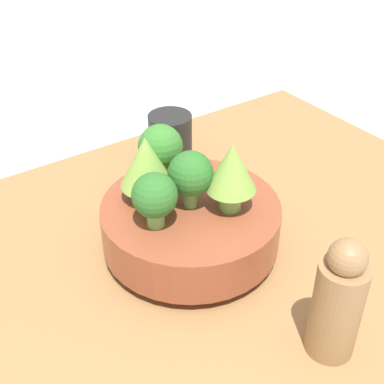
# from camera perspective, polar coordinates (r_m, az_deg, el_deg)

# --- Properties ---
(ground_plane) EXTENTS (6.00, 6.00, 0.00)m
(ground_plane) POSITION_cam_1_polar(r_m,az_deg,el_deg) (0.75, 0.28, -8.92)
(ground_plane) COLOR silver
(table) EXTENTS (0.92, 0.65, 0.04)m
(table) POSITION_cam_1_polar(r_m,az_deg,el_deg) (0.74, 0.28, -7.72)
(table) COLOR #9E7042
(table) RESTS_ON ground_plane
(bowl) EXTENTS (0.23, 0.23, 0.07)m
(bowl) POSITION_cam_1_polar(r_m,az_deg,el_deg) (0.70, 0.00, -3.42)
(bowl) COLOR brown
(bowl) RESTS_ON table
(broccoli_floret_front) EXTENTS (0.06, 0.06, 0.08)m
(broccoli_floret_front) POSITION_cam_1_polar(r_m,az_deg,el_deg) (0.71, -3.07, 4.80)
(broccoli_floret_front) COLOR #7AB256
(broccoli_floret_front) RESTS_ON bowl
(romanesco_piece_far) EXTENTS (0.06, 0.06, 0.09)m
(romanesco_piece_far) POSITION_cam_1_polar(r_m,az_deg,el_deg) (0.65, 4.26, 2.38)
(romanesco_piece_far) COLOR #7AB256
(romanesco_piece_far) RESTS_ON bowl
(broccoli_floret_right) EXTENTS (0.06, 0.06, 0.07)m
(broccoli_floret_right) POSITION_cam_1_polar(r_m,az_deg,el_deg) (0.63, -4.20, -0.33)
(broccoli_floret_right) COLOR #7AB256
(broccoli_floret_right) RESTS_ON bowl
(broccoli_floret_center) EXTENTS (0.06, 0.06, 0.08)m
(broccoli_floret_center) POSITION_cam_1_polar(r_m,az_deg,el_deg) (0.66, 0.00, 1.92)
(broccoli_floret_center) COLOR #6BA34C
(broccoli_floret_center) RESTS_ON bowl
(romanesco_piece_near) EXTENTS (0.07, 0.07, 0.09)m
(romanesco_piece_near) POSITION_cam_1_polar(r_m,az_deg,el_deg) (0.67, -4.91, 3.14)
(romanesco_piece_near) COLOR #7AB256
(romanesco_piece_near) RESTS_ON bowl
(cup) EXTENTS (0.07, 0.07, 0.09)m
(cup) POSITION_cam_1_polar(r_m,az_deg,el_deg) (0.89, -2.32, 5.54)
(cup) COLOR black
(cup) RESTS_ON table
(pepper_mill) EXTENTS (0.05, 0.05, 0.15)m
(pepper_mill) POSITION_cam_1_polar(r_m,az_deg,el_deg) (0.58, 15.30, -11.21)
(pepper_mill) COLOR #997047
(pepper_mill) RESTS_ON table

